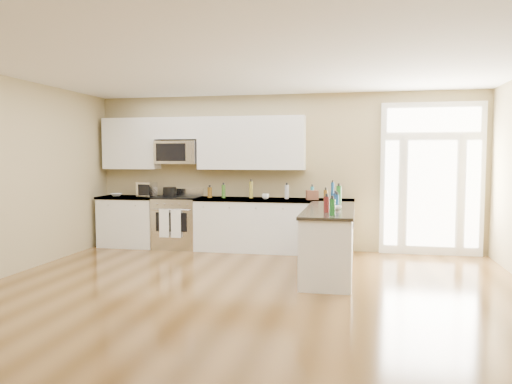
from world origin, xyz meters
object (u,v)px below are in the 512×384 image
toaster_oven (147,189)px  stockpot (170,191)px  kitchen_range (178,222)px  peninsula_cabinet (329,243)px

toaster_oven → stockpot: bearing=16.8°
kitchen_range → stockpot: stockpot is taller
peninsula_cabinet → stockpot: size_ratio=9.57×
toaster_oven → peninsula_cabinet: bearing=-9.5°
kitchen_range → toaster_oven: bearing=-179.6°
peninsula_cabinet → kitchen_range: 3.19m
stockpot → toaster_oven: (-0.44, -0.03, 0.03)m
kitchen_range → toaster_oven: 0.85m
peninsula_cabinet → stockpot: 3.40m
peninsula_cabinet → kitchen_range: kitchen_range is taller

